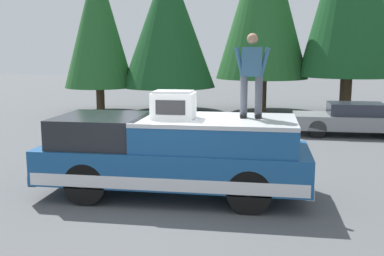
% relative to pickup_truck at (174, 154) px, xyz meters
% --- Properties ---
extents(ground_plane, '(90.00, 90.00, 0.00)m').
position_rel_pickup_truck_xyz_m(ground_plane, '(-0.34, 0.16, -0.87)').
color(ground_plane, '#4C4F51').
extents(pickup_truck, '(2.01, 5.54, 1.65)m').
position_rel_pickup_truck_xyz_m(pickup_truck, '(0.00, 0.00, 0.00)').
color(pickup_truck, navy).
rests_on(pickup_truck, ground).
extents(compressor_unit, '(0.65, 0.84, 0.56)m').
position_rel_pickup_truck_xyz_m(compressor_unit, '(-0.15, -0.02, 1.05)').
color(compressor_unit, silver).
rests_on(compressor_unit, pickup_truck).
extents(person_on_truck_bed, '(0.29, 0.72, 1.69)m').
position_rel_pickup_truck_xyz_m(person_on_truck_bed, '(0.20, -1.55, 1.68)').
color(person_on_truck_bed, '#4C515B').
rests_on(person_on_truck_bed, pickup_truck).
extents(parked_car_grey, '(1.64, 4.10, 1.16)m').
position_rel_pickup_truck_xyz_m(parked_car_grey, '(7.73, -4.96, -0.29)').
color(parked_car_grey, gray).
rests_on(parked_car_grey, ground).
extents(conifer_center_right, '(4.62, 4.62, 7.42)m').
position_rel_pickup_truck_xyz_m(conifer_center_right, '(13.24, 2.93, 3.43)').
color(conifer_center_right, '#4C3826').
rests_on(conifer_center_right, ground).
extents(conifer_right, '(3.39, 3.39, 7.42)m').
position_rel_pickup_truck_xyz_m(conifer_right, '(12.57, 6.26, 3.42)').
color(conifer_right, '#4C3826').
rests_on(conifer_right, ground).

